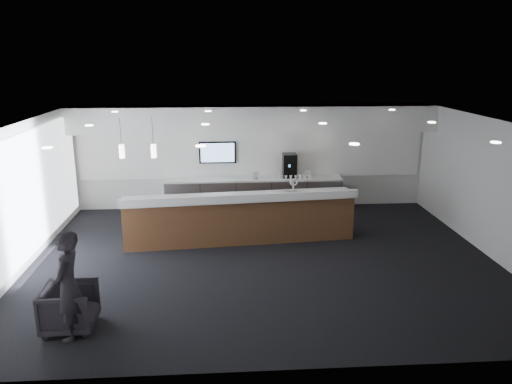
{
  "coord_description": "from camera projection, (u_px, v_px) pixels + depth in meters",
  "views": [
    {
      "loc": [
        -0.88,
        -10.11,
        4.3
      ],
      "look_at": [
        -0.08,
        1.3,
        1.18
      ],
      "focal_mm": 35.0,
      "sensor_mm": 36.0,
      "label": 1
    }
  ],
  "objects": [
    {
      "name": "cup_3",
      "position": [
        296.0,
        177.0,
        14.12
      ],
      "size": [
        0.14,
        0.14,
        0.1
      ],
      "primitive_type": "imported",
      "rotation": [
        0.0,
        0.0,
        1.94
      ],
      "color": "white",
      "rests_on": "back_credenza"
    },
    {
      "name": "cup_2",
      "position": [
        300.0,
        177.0,
        14.13
      ],
      "size": [
        0.13,
        0.13,
        0.1
      ],
      "primitive_type": "imported",
      "rotation": [
        0.0,
        0.0,
        1.29
      ],
      "color": "white",
      "rests_on": "back_credenza"
    },
    {
      "name": "cup_5",
      "position": [
        286.0,
        177.0,
        14.11
      ],
      "size": [
        0.11,
        0.11,
        0.1
      ],
      "primitive_type": "imported",
      "rotation": [
        0.0,
        0.0,
        3.23
      ],
      "color": "white",
      "rests_on": "back_credenza"
    },
    {
      "name": "window_blinds_wall",
      "position": [
        23.0,
        198.0,
        10.2
      ],
      "size": [
        0.04,
        7.36,
        2.55
      ],
      "primitive_type": "cube",
      "color": "silver",
      "rests_on": "left_wall"
    },
    {
      "name": "wall_tv",
      "position": [
        218.0,
        152.0,
        14.18
      ],
      "size": [
        1.05,
        0.08,
        0.62
      ],
      "color": "black",
      "rests_on": "back_wall"
    },
    {
      "name": "cup_6",
      "position": [
        281.0,
        177.0,
        14.1
      ],
      "size": [
        0.15,
        0.15,
        0.1
      ],
      "primitive_type": "imported",
      "rotation": [
        0.0,
        0.0,
        3.87
      ],
      "color": "white",
      "rests_on": "back_credenza"
    },
    {
      "name": "armchair",
      "position": [
        70.0,
        308.0,
        8.05
      ],
      "size": [
        0.84,
        0.82,
        0.75
      ],
      "primitive_type": "imported",
      "rotation": [
        0.0,
        0.0,
        1.59
      ],
      "color": "black",
      "rests_on": "ground"
    },
    {
      "name": "pendant_right",
      "position": [
        120.0,
        153.0,
        10.89
      ],
      "size": [
        0.12,
        0.12,
        0.3
      ],
      "primitive_type": "cylinder",
      "color": "#FFE8C6",
      "rests_on": "ceiling"
    },
    {
      "name": "lounge_guest",
      "position": [
        68.0,
        286.0,
        7.68
      ],
      "size": [
        0.47,
        0.67,
        1.76
      ],
      "primitive_type": "imported",
      "rotation": [
        0.0,
        0.0,
        -1.64
      ],
      "color": "black",
      "rests_on": "ground"
    },
    {
      "name": "left_wall",
      "position": [
        21.0,
        198.0,
        10.19
      ],
      "size": [
        0.02,
        8.0,
        3.0
      ],
      "primitive_type": "cube",
      "color": "silver",
      "rests_on": "ground"
    },
    {
      "name": "ceiling",
      "position": [
        265.0,
        122.0,
        10.13
      ],
      "size": [
        10.0,
        8.0,
        0.02
      ],
      "primitive_type": "cube",
      "color": "black",
      "rests_on": "back_wall"
    },
    {
      "name": "soffit_bulkhead",
      "position": [
        253.0,
        118.0,
        13.64
      ],
      "size": [
        10.0,
        0.9,
        0.7
      ],
      "primitive_type": "cube",
      "color": "white",
      "rests_on": "back_wall"
    },
    {
      "name": "cup_0",
      "position": [
        310.0,
        176.0,
        14.15
      ],
      "size": [
        0.11,
        0.11,
        0.1
      ],
      "primitive_type": "imported",
      "color": "white",
      "rests_on": "back_credenza"
    },
    {
      "name": "service_counter",
      "position": [
        240.0,
        218.0,
        11.89
      ],
      "size": [
        5.56,
        1.4,
        1.49
      ],
      "rotation": [
        0.0,
        0.0,
        0.09
      ],
      "color": "#50311A",
      "rests_on": "ground"
    },
    {
      "name": "ground",
      "position": [
        264.0,
        259.0,
        10.92
      ],
      "size": [
        10.0,
        10.0,
        0.0
      ],
      "primitive_type": "plane",
      "color": "black",
      "rests_on": "ground"
    },
    {
      "name": "cup_1",
      "position": [
        305.0,
        176.0,
        14.14
      ],
      "size": [
        0.15,
        0.15,
        0.1
      ],
      "primitive_type": "imported",
      "rotation": [
        0.0,
        0.0,
        0.65
      ],
      "color": "white",
      "rests_on": "back_credenza"
    },
    {
      "name": "pendant_left",
      "position": [
        152.0,
        153.0,
        10.94
      ],
      "size": [
        0.12,
        0.12,
        0.3
      ],
      "primitive_type": "cylinder",
      "color": "#FFE8C6",
      "rests_on": "ceiling"
    },
    {
      "name": "right_wall",
      "position": [
        493.0,
        189.0,
        10.86
      ],
      "size": [
        0.02,
        8.0,
        3.0
      ],
      "primitive_type": "cube",
      "color": "silver",
      "rests_on": "ground"
    },
    {
      "name": "info_sign_right",
      "position": [
        308.0,
        174.0,
        14.14
      ],
      "size": [
        0.17,
        0.03,
        0.22
      ],
      "primitive_type": "cube",
      "rotation": [
        0.0,
        0.0,
        0.08
      ],
      "color": "silver",
      "rests_on": "back_credenza"
    },
    {
      "name": "ceiling_can_lights",
      "position": [
        265.0,
        124.0,
        10.14
      ],
      "size": [
        7.0,
        5.0,
        0.02
      ],
      "primitive_type": null,
      "color": "white",
      "rests_on": "ceiling"
    },
    {
      "name": "info_sign_left",
      "position": [
        256.0,
        175.0,
        14.07
      ],
      "size": [
        0.15,
        0.06,
        0.2
      ],
      "primitive_type": "cube",
      "rotation": [
        0.0,
        0.0,
        0.25
      ],
      "color": "silver",
      "rests_on": "back_credenza"
    },
    {
      "name": "back_wall",
      "position": [
        252.0,
        157.0,
        14.38
      ],
      "size": [
        10.0,
        0.02,
        3.0
      ],
      "primitive_type": "cube",
      "color": "silver",
      "rests_on": "ground"
    },
    {
      "name": "alcove_panel",
      "position": [
        252.0,
        153.0,
        14.32
      ],
      "size": [
        9.8,
        0.06,
        1.4
      ],
      "primitive_type": "cube",
      "color": "white",
      "rests_on": "back_wall"
    },
    {
      "name": "coffee_machine",
      "position": [
        289.0,
        165.0,
        14.22
      ],
      "size": [
        0.39,
        0.51,
        0.67
      ],
      "rotation": [
        0.0,
        0.0,
        -0.01
      ],
      "color": "black",
      "rests_on": "back_credenza"
    },
    {
      "name": "cup_4",
      "position": [
        291.0,
        177.0,
        14.12
      ],
      "size": [
        0.15,
        0.15,
        0.1
      ],
      "primitive_type": "imported",
      "rotation": [
        0.0,
        0.0,
        2.58
      ],
      "color": "white",
      "rests_on": "back_credenza"
    },
    {
      "name": "back_credenza",
      "position": [
        253.0,
        194.0,
        14.3
      ],
      "size": [
        5.06,
        0.66,
        0.95
      ],
      "color": "gray",
      "rests_on": "ground"
    }
  ]
}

